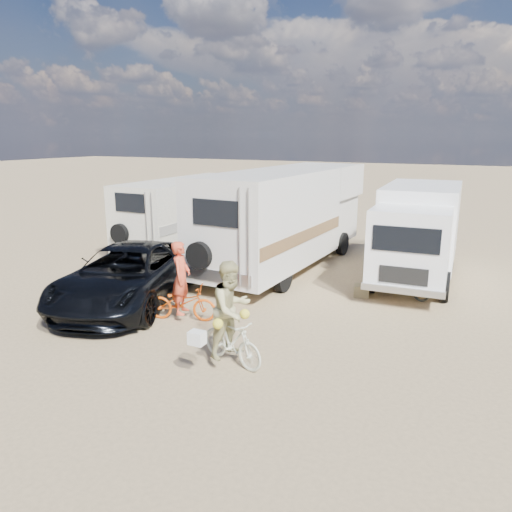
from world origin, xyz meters
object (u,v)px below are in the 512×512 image
at_px(crate, 362,291).
at_px(rider_woman, 232,318).
at_px(rv_left, 187,214).
at_px(dark_suv, 128,275).
at_px(rv_main, 286,219).
at_px(rider_man, 182,285).
at_px(box_truck, 417,235).
at_px(bike_parked, 404,280).
at_px(cooler, 219,277).
at_px(bike_woman, 232,341).
at_px(bike_man, 182,303).

bearing_deg(crate, rider_woman, -103.21).
distance_m(rv_left, dark_suv, 6.49).
height_order(rv_main, rv_left, rv_main).
relative_size(rv_main, dark_suv, 1.54).
distance_m(rv_main, crate, 3.94).
bearing_deg(dark_suv, rv_main, 50.21).
bearing_deg(rider_man, box_truck, -54.24).
xyz_separation_m(rider_woman, crate, (1.20, 5.13, -0.77)).
height_order(dark_suv, bike_parked, dark_suv).
distance_m(dark_suv, cooler, 2.79).
distance_m(rider_man, bike_parked, 6.05).
xyz_separation_m(rv_left, bike_woman, (6.37, -7.97, -0.87)).
bearing_deg(rv_main, cooler, -105.80).
height_order(bike_man, bike_woman, bike_woman).
distance_m(rv_main, rider_woman, 7.38).
bearing_deg(cooler, box_truck, 54.20).
bearing_deg(bike_man, bike_parked, -64.01).
distance_m(rider_man, cooler, 2.94).
bearing_deg(rider_man, bike_man, -0.00).
distance_m(rider_man, crate, 5.01).
bearing_deg(bike_parked, crate, 142.73).
distance_m(box_truck, cooler, 6.01).
distance_m(rider_woman, cooler, 5.19).
distance_m(rv_left, rider_man, 7.72).
relative_size(bike_woman, rider_woman, 0.82).
xyz_separation_m(dark_suv, rider_man, (1.97, -0.40, 0.11)).
bearing_deg(rider_man, dark_suv, 61.24).
xyz_separation_m(box_truck, dark_suv, (-6.38, -5.46, -0.65)).
xyz_separation_m(bike_woman, crate, (1.20, 5.13, -0.30)).
bearing_deg(rider_woman, rv_main, 32.11).
bearing_deg(bike_man, crate, -60.33).
bearing_deg(bike_woman, rv_main, 32.11).
bearing_deg(rider_woman, rv_left, 55.88).
xyz_separation_m(dark_suv, crate, (5.35, 3.22, -0.59)).
height_order(rv_main, dark_suv, rv_main).
distance_m(bike_woman, cooler, 5.15).
distance_m(bike_man, rider_woman, 2.69).
bearing_deg(rv_left, cooler, -45.96).
distance_m(bike_woman, rider_woman, 0.47).
height_order(box_truck, dark_suv, box_truck).
relative_size(bike_parked, cooler, 2.76).
distance_m(rv_left, bike_woman, 10.24).
relative_size(bike_man, bike_woman, 1.07).
bearing_deg(rider_man, cooler, -4.50).
bearing_deg(bike_parked, cooler, 130.57).
xyz_separation_m(rv_left, dark_suv, (2.23, -6.07, -0.57)).
distance_m(bike_man, cooler, 2.88).
distance_m(dark_suv, bike_woman, 4.57).
xyz_separation_m(rv_left, crate, (7.58, -2.85, -1.17)).
distance_m(rv_left, bike_man, 7.76).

